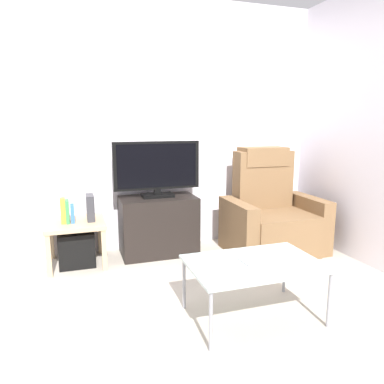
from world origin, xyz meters
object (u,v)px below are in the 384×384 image
at_px(game_console, 90,208).
at_px(coffee_table, 254,266).
at_px(recliner_armchair, 271,215).
at_px(book_leftmost, 63,211).
at_px(side_table, 76,228).
at_px(subwoofer_box, 77,248).
at_px(television, 157,168).
at_px(book_rightmost, 73,213).
at_px(cell_phone, 247,262).
at_px(tv_stand, 158,225).
at_px(book_middle, 68,212).

bearing_deg(game_console, coffee_table, -54.60).
xyz_separation_m(recliner_armchair, book_leftmost, (-2.08, 0.18, 0.17)).
distance_m(side_table, subwoofer_box, 0.19).
height_order(television, recliner_armchair, television).
bearing_deg(game_console, subwoofer_box, -176.05).
distance_m(subwoofer_box, book_rightmost, 0.35).
bearing_deg(cell_phone, television, 98.04).
distance_m(recliner_armchair, coffee_table, 1.47).
height_order(tv_stand, book_middle, book_middle).
distance_m(television, subwoofer_box, 1.10).
xyz_separation_m(television, book_leftmost, (-0.91, -0.08, -0.35)).
distance_m(television, book_middle, 0.95).
height_order(subwoofer_box, book_leftmost, book_leftmost).
bearing_deg(coffee_table, game_console, 125.40).
bearing_deg(tv_stand, book_rightmost, -175.57).
bearing_deg(book_leftmost, book_middle, 0.00).
bearing_deg(book_middle, recliner_armchair, -4.97).
bearing_deg(subwoofer_box, game_console, 3.95).
height_order(tv_stand, game_console, game_console).
bearing_deg(book_rightmost, subwoofer_box, 46.59).
xyz_separation_m(side_table, cell_phone, (1.11, -1.39, 0.05)).
bearing_deg(book_middle, coffee_table, -48.79).
relative_size(recliner_armchair, coffee_table, 1.20).
height_order(book_middle, book_rightmost, book_middle).
bearing_deg(recliner_armchair, subwoofer_box, 173.92).
bearing_deg(book_leftmost, recliner_armchair, -4.88).
bearing_deg(television, game_console, -175.44).
bearing_deg(book_rightmost, side_table, 46.59).
bearing_deg(television, side_table, -175.55).
height_order(tv_stand, subwoofer_box, tv_stand).
bearing_deg(book_leftmost, subwoofer_box, 11.31).
xyz_separation_m(side_table, book_rightmost, (-0.02, -0.02, 0.15)).
relative_size(book_rightmost, coffee_table, 0.19).
xyz_separation_m(game_console, coffee_table, (1.01, -1.41, -0.17)).
xyz_separation_m(subwoofer_box, book_leftmost, (-0.10, -0.02, 0.38)).
xyz_separation_m(television, cell_phone, (0.29, -1.46, -0.48)).
bearing_deg(side_table, book_middle, -162.12).
relative_size(book_middle, cell_phone, 1.41).
bearing_deg(subwoofer_box, television, 4.45).
bearing_deg(game_console, cell_phone, -55.62).
relative_size(television, book_middle, 4.13).
height_order(recliner_armchair, game_console, recliner_armchair).
bearing_deg(tv_stand, recliner_armchair, -11.70).
xyz_separation_m(side_table, game_console, (0.14, 0.01, 0.19)).
height_order(television, book_leftmost, television).
relative_size(subwoofer_box, book_rightmost, 1.94).
distance_m(television, side_table, 0.98).
distance_m(recliner_armchair, side_table, 1.99).
relative_size(recliner_armchair, book_leftmost, 4.59).
xyz_separation_m(subwoofer_box, book_middle, (-0.06, -0.02, 0.37)).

